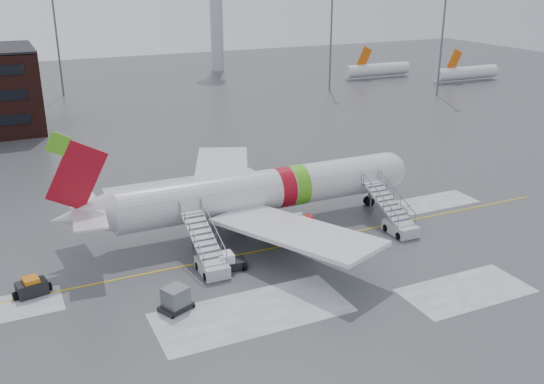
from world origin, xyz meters
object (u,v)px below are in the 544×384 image
airstair_aft (209,257)px  pushback_tug (229,262)px  airliner (254,193)px  airstair_fwd (396,220)px  baggage_tractor (32,288)px  uld_container (176,300)px

airstair_aft → pushback_tug: (1.45, -0.65, -0.42)m
airliner → airstair_fwd: airliner is taller
airstair_aft → baggage_tractor: bearing=173.1°
airstair_fwd → pushback_tug: bearing=-177.8°
pushback_tug → baggage_tractor: bearing=171.3°
baggage_tractor → airliner: bearing=13.6°
airliner → pushback_tug: bearing=-126.7°
airliner → airstair_fwd: bearing=-29.4°
pushback_tug → uld_container: (-5.70, -4.31, 0.19)m
uld_container → airstair_aft: bearing=49.4°
pushback_tug → airliner: bearing=53.3°
uld_container → pushback_tug: bearing=37.1°
airstair_aft → baggage_tractor: airstair_aft is taller
airstair_fwd → airstair_aft: size_ratio=1.00×
airstair_fwd → airstair_aft: bearing=180.0°
pushback_tug → baggage_tractor: size_ratio=0.91×
airstair_fwd → airliner: bearing=150.6°
pushback_tug → baggage_tractor: 15.05m
airstair_aft → airstair_fwd: bearing=0.0°
airstair_fwd → pushback_tug: 16.96m
uld_container → baggage_tractor: (-9.17, 6.59, -0.22)m
airliner → pushback_tug: airliner is taller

